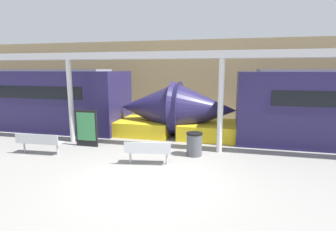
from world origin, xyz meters
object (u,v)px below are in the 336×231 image
Objects in this scene: train_right at (2,99)px; support_column_near at (221,107)px; bench_near at (148,150)px; poster_board at (86,128)px; support_column_far at (71,102)px; trash_bin at (194,144)px; bench_far at (39,141)px.

train_right is 12.57m from support_column_near.
bench_near is 3.48m from poster_board.
support_column_far is at bearing 180.00° from support_column_near.
trash_bin is at bearing -1.76° from poster_board.
poster_board is (1.22, 1.36, 0.28)m from bench_far.
train_right is 10.97m from bench_near.
poster_board is 1.52m from support_column_far.
bench_near is at bearing -24.83° from poster_board.
trash_bin is 1.76m from support_column_near.
support_column_far is at bearing -20.67° from train_right.
train_right is 11.88m from trash_bin.
bench_near is 0.91× the size of bench_far.
support_column_near is 1.00× the size of support_column_far.
bench_near is at bearing -136.62° from trash_bin.
support_column_near is (5.44, 0.53, 1.01)m from poster_board.
bench_far is 0.50× the size of support_column_far.
poster_board is 5.56m from support_column_near.
support_column_near and support_column_far have the same top height.
support_column_near reaches higher than bench_near.
train_right is 5.72× the size of support_column_far.
poster_board is 0.43× the size of support_column_near.
support_column_near reaches higher than trash_bin.
bench_far is 1.85m from poster_board.
train_right is at bearing 148.16° from bench_near.
train_right reaches higher than bench_near.
bench_near is 0.45× the size of support_column_near.
support_column_near is at bearing 31.78° from bench_near.
bench_far is at bearing -96.38° from support_column_far.
train_right reaches higher than bench_far.
train_right is at bearing 169.76° from support_column_near.
poster_board is at bearing -174.48° from support_column_near.
support_column_near reaches higher than poster_board.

